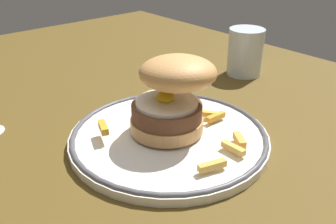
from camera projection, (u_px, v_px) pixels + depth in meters
The scene contains 5 objects.
ground_plane at pixel (163, 156), 53.61cm from camera, with size 145.43×102.17×4.00cm, color #523E17.
dinner_plate at pixel (168, 136), 53.08cm from camera, with size 28.03×28.03×1.60cm.
burger at pixel (172, 93), 50.96cm from camera, with size 15.08×15.01×11.33cm.
fries_pile at pixel (185, 119), 54.52cm from camera, with size 22.54×17.96×1.91cm.
water_glass at pixel (245, 55), 75.16cm from camera, with size 7.01×7.01×9.33cm.
Camera 1 is at (34.41, -28.89, 27.92)cm, focal length 40.01 mm.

